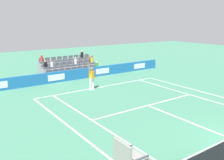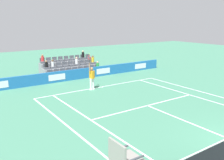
{
  "view_description": "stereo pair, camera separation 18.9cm",
  "coord_description": "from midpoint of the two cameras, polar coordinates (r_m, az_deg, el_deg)",
  "views": [
    {
      "loc": [
        10.41,
        4.44,
        5.27
      ],
      "look_at": [
        0.51,
        -9.62,
        1.1
      ],
      "focal_mm": 39.67,
      "sensor_mm": 36.0,
      "label": 1
    },
    {
      "loc": [
        10.26,
        4.55,
        5.27
      ],
      "look_at": [
        0.51,
        -9.62,
        1.1
      ],
      "focal_mm": 39.67,
      "sensor_mm": 36.0,
      "label": 2
    }
  ],
  "objects": [
    {
      "name": "line_doubles_sideline_right",
      "position": [
        19.67,
        20.63,
        -2.8
      ],
      "size": [
        0.1,
        11.89,
        0.01
      ],
      "primitive_type": "cube",
      "color": "white",
      "rests_on": "ground"
    },
    {
      "name": "line_centre_mark",
      "position": [
        19.99,
        -2.66,
        -1.66
      ],
      "size": [
        0.1,
        0.2,
        0.01
      ],
      "primitive_type": "cube",
      "color": "white",
      "rests_on": "ground"
    },
    {
      "name": "sponsor_barrier",
      "position": [
        22.93,
        -7.55,
        1.43
      ],
      "size": [
        19.01,
        0.22,
        0.94
      ],
      "color": "#1E66AD",
      "rests_on": "ground"
    },
    {
      "name": "line_doubles_sideline_left",
      "position": [
        12.66,
        -9.49,
        -11.15
      ],
      "size": [
        0.1,
        11.89,
        0.01
      ],
      "primitive_type": "cube",
      "color": "white",
      "rests_on": "ground"
    },
    {
      "name": "stadium_stand",
      "position": [
        24.95,
        -10.03,
        2.52
      ],
      "size": [
        5.58,
        2.85,
        2.2
      ],
      "color": "gray",
      "rests_on": "ground"
    },
    {
      "name": "line_singles_sideline_right",
      "position": [
        18.59,
        18.23,
        -3.53
      ],
      "size": [
        0.1,
        11.89,
        0.01
      ],
      "primitive_type": "cube",
      "color": "white",
      "rests_on": "ground"
    },
    {
      "name": "line_singles_sideline_left",
      "position": [
        13.24,
        -4.07,
        -9.83
      ],
      "size": [
        0.1,
        11.89,
        0.01
      ],
      "primitive_type": "cube",
      "color": "white",
      "rests_on": "ground"
    },
    {
      "name": "tennis_player",
      "position": [
        19.09,
        -5.01,
        0.63
      ],
      "size": [
        0.53,
        0.4,
        2.85
      ],
      "color": "white",
      "rests_on": "ground"
    },
    {
      "name": "line_service",
      "position": [
        15.91,
        7.9,
        -5.83
      ],
      "size": [
        8.23,
        0.1,
        0.01
      ],
      "primitive_type": "cube",
      "color": "white",
      "rests_on": "ground"
    },
    {
      "name": "line_baseline",
      "position": [
        20.07,
        -2.81,
        -1.6
      ],
      "size": [
        10.97,
        0.1,
        0.01
      ],
      "primitive_type": "cube",
      "color": "white",
      "rests_on": "ground"
    },
    {
      "name": "line_centre_service",
      "position": [
        13.92,
        17.01,
        -9.23
      ],
      "size": [
        0.1,
        6.4,
        0.01
      ],
      "primitive_type": "cube",
      "color": "white",
      "rests_on": "ground"
    }
  ]
}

